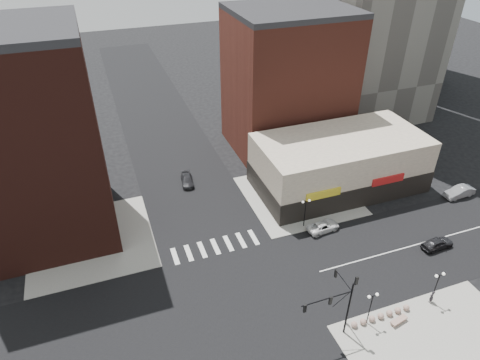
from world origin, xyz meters
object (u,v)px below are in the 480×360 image
street_lamp_se_a (372,301)px  dark_sedan_north (187,180)px  white_suv (323,226)px  pedestrian (432,296)px  traffic_signal (339,299)px  street_lamp_se_b (438,281)px  stone_bench (399,321)px  dark_sedan_east (437,243)px  silver_sedan (459,192)px  street_lamp_ne (306,206)px

street_lamp_se_a → dark_sedan_north: 33.04m
white_suv → pedestrian: bearing=-167.6°
traffic_signal → street_lamp_se_a: size_ratio=1.87×
street_lamp_se_b → white_suv: street_lamp_se_b is taller
street_lamp_se_b → stone_bench: 5.86m
traffic_signal → street_lamp_se_b: traffic_signal is taller
white_suv → pedestrian: 15.31m
dark_sedan_east → dark_sedan_north: size_ratio=0.98×
white_suv → traffic_signal: bearing=148.4°
silver_sedan → pedestrian: 22.57m
street_lamp_se_a → street_lamp_se_b: (8.00, 0.00, 0.00)m
white_suv → pedestrian: pedestrian is taller
traffic_signal → street_lamp_ne: 16.62m
white_suv → pedestrian: (4.91, -14.50, 0.32)m
street_lamp_se_a → stone_bench: 4.36m
street_lamp_se_b → white_suv: size_ratio=0.95×
street_lamp_se_b → silver_sedan: bearing=40.1°
street_lamp_ne → traffic_signal: bearing=-106.7°
dark_sedan_east → dark_sedan_north: bearing=43.8°
traffic_signal → dark_sedan_east: 19.95m
traffic_signal → dark_sedan_east: size_ratio=1.88×
street_lamp_se_b → stone_bench: (-4.96, -1.09, -2.93)m
street_lamp_se_b → pedestrian: street_lamp_se_b is taller
white_suv → dark_sedan_north: size_ratio=1.05×
traffic_signal → white_suv: traffic_signal is taller
dark_sedan_east → silver_sedan: (10.64, 7.75, 0.07)m
white_suv → dark_sedan_north: 21.66m
dark_sedan_east → silver_sedan: size_ratio=0.88×
traffic_signal → street_lamp_ne: traffic_signal is taller
dark_sedan_east → pedestrian: size_ratio=2.54×
street_lamp_se_a → silver_sedan: size_ratio=0.89×
traffic_signal → street_lamp_ne: size_ratio=1.87×
street_lamp_se_a → stone_bench: street_lamp_se_a is taller
street_lamp_se_b → stone_bench: street_lamp_se_b is taller
street_lamp_ne → pedestrian: street_lamp_ne is taller
silver_sedan → pedestrian: bearing=-52.3°
traffic_signal → dark_sedan_east: (18.35, 6.58, -4.26)m
pedestrian → white_suv: bearing=-86.6°
dark_sedan_east → pedestrian: (-6.67, -6.75, 0.23)m
street_lamp_se_a → dark_sedan_east: street_lamp_se_a is taller
silver_sedan → pedestrian: (-17.30, -14.50, 0.16)m
traffic_signal → dark_sedan_north: 32.01m
street_lamp_se_a → traffic_signal: bearing=177.4°
street_lamp_se_b → white_suv: bearing=109.0°
dark_sedan_north → white_suv: bearing=-42.8°
street_lamp_se_b → white_suv: (-4.99, 14.50, -2.68)m
traffic_signal → pedestrian: (11.68, -0.17, -4.03)m
street_lamp_ne → dark_sedan_east: 16.64m
street_lamp_ne → silver_sedan: street_lamp_ne is taller
silver_sedan → dark_sedan_north: bearing=-116.8°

